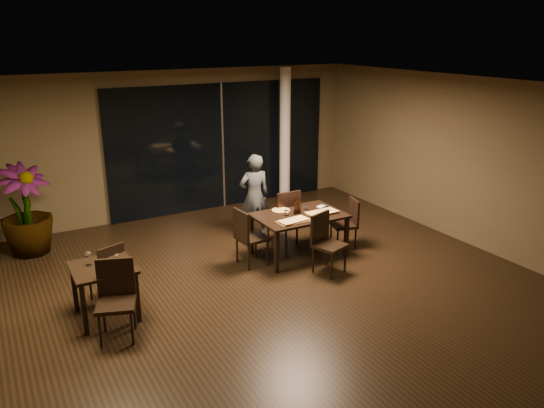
{
  "coord_description": "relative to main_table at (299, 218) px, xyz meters",
  "views": [
    {
      "loc": [
        -3.58,
        -6.41,
        3.73
      ],
      "look_at": [
        0.42,
        0.72,
        1.05
      ],
      "focal_mm": 35.0,
      "sensor_mm": 36.0,
      "label": 1
    }
  ],
  "objects": [
    {
      "name": "chair_main_left",
      "position": [
        -0.96,
        0.05,
        -0.13
      ],
      "size": [
        0.49,
        0.49,
        0.98
      ],
      "rotation": [
        0.0,
        0.0,
        1.65
      ],
      "color": "black",
      "rests_on": "ground"
    },
    {
      "name": "oblong_pizza_right",
      "position": [
        0.35,
        -0.17,
        0.1
      ],
      "size": [
        0.55,
        0.27,
        0.02
      ],
      "primitive_type": null,
      "rotation": [
        0.0,
        0.0,
        0.05
      ],
      "color": "maroon",
      "rests_on": "pizza_board_right"
    },
    {
      "name": "wall_back",
      "position": [
        -1.0,
        3.25,
        0.82
      ],
      "size": [
        8.0,
        0.1,
        3.0
      ],
      "primitive_type": "cube",
      "color": "#4A3F27",
      "rests_on": "ground"
    },
    {
      "name": "chair_main_far",
      "position": [
        0.06,
        0.56,
        -0.1
      ],
      "size": [
        0.47,
        0.47,
        1.02
      ],
      "rotation": [
        0.0,
        0.0,
        3.14
      ],
      "color": "black",
      "rests_on": "ground"
    },
    {
      "name": "ceiling",
      "position": [
        -1.0,
        -0.8,
        2.34
      ],
      "size": [
        8.0,
        8.0,
        0.04
      ],
      "primitive_type": "cube",
      "color": "silver",
      "rests_on": "wall_back"
    },
    {
      "name": "chair_main_right",
      "position": [
        0.97,
        -0.11,
        -0.18
      ],
      "size": [
        0.51,
        0.51,
        0.89
      ],
      "rotation": [
        0.0,
        0.0,
        -1.84
      ],
      "color": "black",
      "rests_on": "ground"
    },
    {
      "name": "chair_side_far",
      "position": [
        -3.25,
        -0.1,
        -0.18
      ],
      "size": [
        0.53,
        0.53,
        0.89
      ],
      "rotation": [
        0.0,
        0.0,
        3.49
      ],
      "color": "black",
      "rests_on": "ground"
    },
    {
      "name": "napkin_far",
      "position": [
        0.57,
        0.15,
        0.08
      ],
      "size": [
        0.2,
        0.16,
        0.01
      ],
      "primitive_type": "cube",
      "rotation": [
        0.0,
        0.0,
        0.39
      ],
      "color": "white",
      "rests_on": "main_table"
    },
    {
      "name": "chair_side_near",
      "position": [
        -3.37,
        -1.03,
        -0.11
      ],
      "size": [
        0.6,
        0.6,
        1.01
      ],
      "rotation": [
        0.0,
        0.0,
        -0.34
      ],
      "color": "black",
      "rests_on": "ground"
    },
    {
      "name": "wine_glass_a",
      "position": [
        -3.55,
        -0.38,
        0.17
      ],
      "size": [
        0.08,
        0.08,
        0.19
      ],
      "primitive_type": null,
      "color": "white",
      "rests_on": "side_table"
    },
    {
      "name": "pizza_board_right",
      "position": [
        0.35,
        -0.17,
        0.08
      ],
      "size": [
        0.6,
        0.39,
        0.01
      ],
      "primitive_type": "cube",
      "rotation": [
        0.0,
        0.0,
        0.22
      ],
      "color": "#482A17",
      "rests_on": "main_table"
    },
    {
      "name": "window_panel",
      "position": [
        0.0,
        3.16,
        0.67
      ],
      "size": [
        5.0,
        0.06,
        2.7
      ],
      "primitive_type": "cube",
      "color": "black",
      "rests_on": "ground"
    },
    {
      "name": "side_table",
      "position": [
        -3.4,
        -0.5,
        -0.05
      ],
      "size": [
        0.8,
        0.8,
        0.75
      ],
      "color": "black",
      "rests_on": "ground"
    },
    {
      "name": "column",
      "position": [
        1.4,
        2.85,
        0.82
      ],
      "size": [
        0.24,
        0.24,
        3.0
      ],
      "primitive_type": "cylinder",
      "color": "silver",
      "rests_on": "ground"
    },
    {
      "name": "wall_front",
      "position": [
        -1.0,
        -4.85,
        0.82
      ],
      "size": [
        8.0,
        0.1,
        3.0
      ],
      "primitive_type": "cube",
      "color": "#4A3F27",
      "rests_on": "ground"
    },
    {
      "name": "bottle_b",
      "position": [
        0.03,
        0.04,
        0.21
      ],
      "size": [
        0.06,
        0.06,
        0.27
      ],
      "primitive_type": null,
      "color": "black",
      "rests_on": "main_table"
    },
    {
      "name": "ground",
      "position": [
        -1.0,
        -0.8,
        -0.68
      ],
      "size": [
        8.0,
        8.0,
        0.0
      ],
      "primitive_type": "plane",
      "color": "black",
      "rests_on": "ground"
    },
    {
      "name": "diner",
      "position": [
        -0.25,
        1.18,
        0.12
      ],
      "size": [
        0.58,
        0.42,
        1.59
      ],
      "primitive_type": "imported",
      "rotation": [
        0.0,
        0.0,
        3.02
      ],
      "color": "#303335",
      "rests_on": "ground"
    },
    {
      "name": "bottle_c",
      "position": [
        0.03,
        0.09,
        0.22
      ],
      "size": [
        0.06,
        0.06,
        0.28
      ],
      "primitive_type": null,
      "color": "black",
      "rests_on": "main_table"
    },
    {
      "name": "wall_right",
      "position": [
        3.05,
        -0.8,
        0.82
      ],
      "size": [
        0.1,
        8.0,
        3.0
      ],
      "primitive_type": "cube",
      "color": "#4A3F27",
      "rests_on": "ground"
    },
    {
      "name": "bottle_a",
      "position": [
        -0.05,
        0.04,
        0.22
      ],
      "size": [
        0.06,
        0.06,
        0.28
      ],
      "primitive_type": null,
      "color": "black",
      "rests_on": "main_table"
    },
    {
      "name": "chair_main_near",
      "position": [
        0.03,
        -0.75,
        -0.13
      ],
      "size": [
        0.57,
        0.57,
        0.97
      ],
      "rotation": [
        0.0,
        0.0,
        0.32
      ],
      "color": "black",
      "rests_on": "ground"
    },
    {
      "name": "wine_glass_b",
      "position": [
        -3.22,
        -0.59,
        0.16
      ],
      "size": [
        0.07,
        0.07,
        0.17
      ],
      "primitive_type": null,
      "color": "white",
      "rests_on": "side_table"
    },
    {
      "name": "napkin_near",
      "position": [
        0.53,
        -0.09,
        0.08
      ],
      "size": [
        0.19,
        0.12,
        0.01
      ],
      "primitive_type": "cube",
      "rotation": [
        0.0,
        0.0,
        0.1
      ],
      "color": "white",
      "rests_on": "main_table"
    },
    {
      "name": "potted_plant",
      "position": [
        -4.06,
        2.39,
        0.12
      ],
      "size": [
        1.16,
        1.16,
        1.58
      ],
      "primitive_type": "imported",
      "rotation": [
        0.0,
        0.0,
        0.47
      ],
      "color": "#1E4B19",
      "rests_on": "ground"
    },
    {
      "name": "pizza_board_left",
      "position": [
        -0.28,
        -0.28,
        0.08
      ],
      "size": [
        0.57,
        0.29,
        0.01
      ],
      "primitive_type": "cube",
      "rotation": [
        0.0,
        0.0,
        0.02
      ],
      "color": "#4E3219",
      "rests_on": "main_table"
    },
    {
      "name": "main_table",
      "position": [
        0.0,
        0.0,
        0.0
      ],
      "size": [
        1.5,
        1.0,
        0.75
      ],
      "color": "black",
      "rests_on": "ground"
    },
    {
      "name": "side_napkin",
      "position": [
        -3.32,
        -0.65,
        0.08
      ],
      "size": [
        0.21,
        0.17,
        0.01
      ],
      "primitive_type": "cube",
      "rotation": [
        0.0,
        0.0,
        -0.4
      ],
      "color": "white",
      "rests_on": "side_table"
    },
    {
      "name": "tumbler_right",
      "position": [
        0.25,
        0.17,
        0.12
      ],
      "size": [
        0.07,
        0.07,
        0.08
      ],
      "primitive_type": "cylinder",
      "color": "white",
      "rests_on": "main_table"
    },
    {
      "name": "oblong_pizza_left",
      "position": [
        -0.28,
        -0.28,
        0.1
      ],
      "size": [
        0.5,
        0.27,
        0.02
      ],
      "primitive_type": null,
      "rotation": [
        0.0,
        0.0,
        0.12
      ],
      "color": "#69090B",
      "rests_on": "pizza_board_left"
    },
    {
      "name": "round_pizza",
      "position": [
        -0.18,
        0.31,
        0.08
      ],
      "size": [
        0.31,
        0.31,
        0.01
      ],
      "primitive_type": "cylinder",
      "color": "#B42614",
      "rests_on": "main_table"
    },
    {
      "name": "tumbler_left",
      "position": [
        -0.22,
        0.05,
        0.12
      ],
      "size": [
        0.08,
        0.08,
        0.09
      ],
      "primitive_type": "cylinder",
      "color": "white",
      "rests_on": "main_table"
    }
  ]
}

